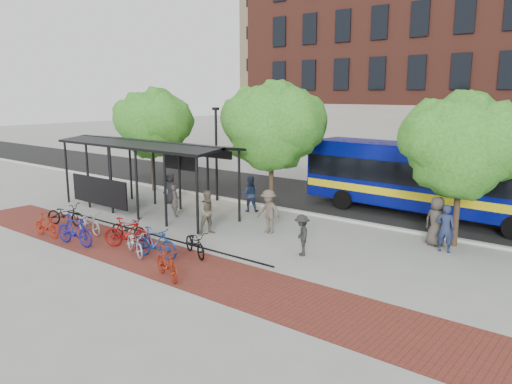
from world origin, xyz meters
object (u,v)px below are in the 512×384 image
Objects in this scene: bus_shelter at (143,152)px; bike_6 at (135,243)px; bike_7 at (155,243)px; bike_2 at (89,223)px; bike_5 at (128,233)px; bike_8 at (195,243)px; tree_a at (153,121)px; bus at (434,177)px; tree_c at (465,143)px; pedestrian_0 at (170,188)px; pedestrian_3 at (269,212)px; pedestrian_8 at (209,212)px; bike_4 at (129,228)px; bike_3 at (75,230)px; pedestrian_1 at (175,200)px; bike_1 at (47,225)px; bike_9 at (167,263)px; lamp_post_left at (216,151)px; pedestrian_2 at (250,194)px; pedestrian_6 at (436,221)px; pedestrian_9 at (302,235)px; pedestrian_7 at (446,228)px; tree_b at (274,123)px; bike_0 at (66,214)px.

bus_shelter reaches higher than bike_6.
bike_2 is at bearing 73.16° from bike_7.
bike_5 is 2.86m from bike_8.
tree_a is 16.24m from bus.
tree_c is 3.58× the size of pedestrian_0.
pedestrian_8 is at bearing -133.28° from pedestrian_3.
bike_4 is at bearing -145.36° from tree_c.
pedestrian_1 is at bearing -2.18° from bike_3.
bike_7 is (4.71, -0.34, 0.10)m from bike_2.
bike_1 is 0.83× the size of bike_3.
bike_9 is at bearing -35.03° from bus_shelter.
bike_4 is at bearing -73.52° from lamp_post_left.
bike_9 is 6.32m from pedestrian_3.
pedestrian_1 is at bearing -163.17° from tree_c.
pedestrian_2 is at bearing 42.54° from bike_9.
bike_9 is (0.96, -2.19, 0.04)m from bike_8.
pedestrian_0 is (-0.80, 7.52, 0.32)m from bike_1.
bike_1 is 9.26m from pedestrian_3.
bus is at bearing 3.35° from bike_9.
bus_shelter is at bearing 87.62° from bike_8.
bike_8 is at bearing -33.04° from bike_6.
bike_6 is 0.89× the size of pedestrian_6.
bike_4 is 1.13× the size of pedestrian_9.
pedestrian_7 is 9.43m from pedestrian_8.
pedestrian_7 is (9.86, -0.45, 0.01)m from pedestrian_2.
tree_b is at bearing 180.00° from tree_c.
pedestrian_8 is at bearing -170.13° from pedestrian_1.
bike_4 is 5.03m from bike_9.
bike_9 is (2.81, -9.46, -3.94)m from tree_b.
tree_a is 5.14m from lamp_post_left.
pedestrian_6 is (8.29, 8.07, 0.52)m from bike_6.
bike_6 is (1.85, -1.12, 0.00)m from bike_4.
tree_a is 3.57× the size of bike_4.
bike_7 is (3.65, 0.98, -0.04)m from bike_3.
bike_1 is 7.52m from bike_9.
lamp_post_left reaches higher than pedestrian_9.
tree_b reaches higher than tree_c.
bike_8 reaches higher than bike_2.
bike_1 is 5.95m from pedestrian_1.
pedestrian_9 is at bearing -61.03° from bike_7.
tree_a reaches higher than pedestrian_2.
bike_2 is at bearing 120.96° from bike_8.
pedestrian_8 is (-1.63, 2.42, 0.47)m from bike_8.
bike_1 is at bearing 86.32° from bike_3.
bus is 7.53× the size of bike_9.
bike_5 reaches higher than bike_1.
pedestrian_8 is at bearing -81.66° from bike_0.
bike_5 is 11.99m from pedestrian_6.
pedestrian_9 reaches higher than bike_1.
bike_8 is 6.17m from pedestrian_1.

